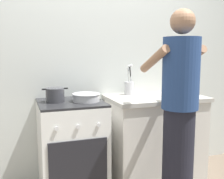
{
  "coord_description": "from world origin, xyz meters",
  "views": [
    {
      "loc": [
        -0.8,
        -2.31,
        1.36
      ],
      "look_at": [
        0.05,
        0.12,
        1.0
      ],
      "focal_mm": 42.96,
      "sensor_mm": 36.0,
      "label": 1
    }
  ],
  "objects_px": {
    "spice_bottle": "(164,92)",
    "oil_bottle": "(181,87)",
    "pot": "(55,95)",
    "stove_range": "(72,148)",
    "mixing_bowl": "(86,97)",
    "utensil_crock": "(129,86)",
    "person": "(179,113)"
  },
  "relations": [
    {
      "from": "mixing_bowl",
      "to": "utensil_crock",
      "type": "relative_size",
      "value": 0.8
    },
    {
      "from": "mixing_bowl",
      "to": "oil_bottle",
      "type": "xyz_separation_m",
      "value": [
        1.0,
        -0.06,
        0.06
      ]
    },
    {
      "from": "pot",
      "to": "utensil_crock",
      "type": "height_order",
      "value": "utensil_crock"
    },
    {
      "from": "stove_range",
      "to": "spice_bottle",
      "type": "xyz_separation_m",
      "value": [
        0.97,
        -0.04,
        0.5
      ]
    },
    {
      "from": "pot",
      "to": "oil_bottle",
      "type": "relative_size",
      "value": 0.98
    },
    {
      "from": "oil_bottle",
      "to": "spice_bottle",
      "type": "bearing_deg",
      "value": 159.76
    },
    {
      "from": "mixing_bowl",
      "to": "utensil_crock",
      "type": "height_order",
      "value": "utensil_crock"
    },
    {
      "from": "mixing_bowl",
      "to": "oil_bottle",
      "type": "bearing_deg",
      "value": -3.66
    },
    {
      "from": "utensil_crock",
      "to": "pot",
      "type": "bearing_deg",
      "value": -168.01
    },
    {
      "from": "spice_bottle",
      "to": "oil_bottle",
      "type": "height_order",
      "value": "oil_bottle"
    },
    {
      "from": "spice_bottle",
      "to": "utensil_crock",
      "type": "bearing_deg",
      "value": 141.06
    },
    {
      "from": "stove_range",
      "to": "pot",
      "type": "distance_m",
      "value": 0.53
    },
    {
      "from": "stove_range",
      "to": "pot",
      "type": "bearing_deg",
      "value": 169.22
    },
    {
      "from": "pot",
      "to": "oil_bottle",
      "type": "height_order",
      "value": "oil_bottle"
    },
    {
      "from": "stove_range",
      "to": "mixing_bowl",
      "type": "xyz_separation_m",
      "value": [
        0.14,
        -0.03,
        0.49
      ]
    },
    {
      "from": "oil_bottle",
      "to": "utensil_crock",
      "type": "bearing_deg",
      "value": 147.11
    },
    {
      "from": "oil_bottle",
      "to": "person",
      "type": "height_order",
      "value": "person"
    },
    {
      "from": "spice_bottle",
      "to": "oil_bottle",
      "type": "relative_size",
      "value": 0.39
    },
    {
      "from": "utensil_crock",
      "to": "oil_bottle",
      "type": "relative_size",
      "value": 1.39
    },
    {
      "from": "pot",
      "to": "person",
      "type": "relative_size",
      "value": 0.14
    },
    {
      "from": "mixing_bowl",
      "to": "oil_bottle",
      "type": "relative_size",
      "value": 1.11
    },
    {
      "from": "utensil_crock",
      "to": "spice_bottle",
      "type": "xyz_separation_m",
      "value": [
        0.29,
        -0.24,
        -0.05
      ]
    },
    {
      "from": "utensil_crock",
      "to": "oil_bottle",
      "type": "bearing_deg",
      "value": -32.89
    },
    {
      "from": "pot",
      "to": "person",
      "type": "bearing_deg",
      "value": -34.27
    },
    {
      "from": "pot",
      "to": "mixing_bowl",
      "type": "xyz_separation_m",
      "value": [
        0.28,
        -0.06,
        -0.02
      ]
    },
    {
      "from": "mixing_bowl",
      "to": "utensil_crock",
      "type": "xyz_separation_m",
      "value": [
        0.54,
        0.23,
        0.05
      ]
    },
    {
      "from": "stove_range",
      "to": "mixing_bowl",
      "type": "bearing_deg",
      "value": -13.57
    },
    {
      "from": "mixing_bowl",
      "to": "person",
      "type": "height_order",
      "value": "person"
    },
    {
      "from": "pot",
      "to": "utensil_crock",
      "type": "bearing_deg",
      "value": 11.99
    },
    {
      "from": "utensil_crock",
      "to": "mixing_bowl",
      "type": "bearing_deg",
      "value": -156.46
    },
    {
      "from": "stove_range",
      "to": "mixing_bowl",
      "type": "relative_size",
      "value": 3.37
    },
    {
      "from": "pot",
      "to": "spice_bottle",
      "type": "relative_size",
      "value": 2.51
    }
  ]
}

